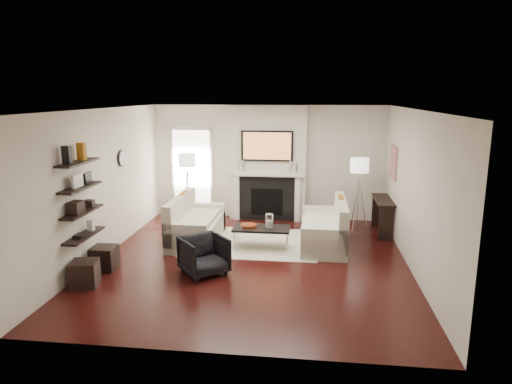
# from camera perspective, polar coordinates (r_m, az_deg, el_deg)

# --- Properties ---
(room_envelope) EXTENTS (6.00, 6.00, 6.00)m
(room_envelope) POSITION_cam_1_polar(r_m,az_deg,el_deg) (7.93, -0.52, 0.50)
(room_envelope) COLOR black
(room_envelope) RESTS_ON ground
(chimney_breast) EXTENTS (1.80, 0.25, 2.70)m
(chimney_breast) POSITION_cam_1_polar(r_m,az_deg,el_deg) (10.74, 1.47, 3.60)
(chimney_breast) COLOR silver
(chimney_breast) RESTS_ON floor
(fireplace_surround) EXTENTS (1.30, 0.02, 1.04)m
(fireplace_surround) POSITION_cam_1_polar(r_m,az_deg,el_deg) (10.76, 1.37, -0.88)
(fireplace_surround) COLOR black
(fireplace_surround) RESTS_ON floor
(firebox) EXTENTS (0.75, 0.02, 0.65)m
(firebox) POSITION_cam_1_polar(r_m,az_deg,el_deg) (10.78, 1.37, -1.25)
(firebox) COLOR black
(firebox) RESTS_ON floor
(mantel_pilaster_l) EXTENTS (0.12, 0.08, 1.10)m
(mantel_pilaster_l) POSITION_cam_1_polar(r_m,az_deg,el_deg) (10.82, -2.44, -0.66)
(mantel_pilaster_l) COLOR white
(mantel_pilaster_l) RESTS_ON floor
(mantel_pilaster_r) EXTENTS (0.12, 0.08, 1.10)m
(mantel_pilaster_r) POSITION_cam_1_polar(r_m,az_deg,el_deg) (10.69, 5.20, -0.86)
(mantel_pilaster_r) COLOR white
(mantel_pilaster_r) RESTS_ON floor
(mantel_shelf) EXTENTS (1.70, 0.18, 0.07)m
(mantel_shelf) POSITION_cam_1_polar(r_m,az_deg,el_deg) (10.60, 1.36, 2.22)
(mantel_shelf) COLOR white
(mantel_shelf) RESTS_ON chimney_breast
(tv_body) EXTENTS (1.20, 0.06, 0.70)m
(tv_body) POSITION_cam_1_polar(r_m,az_deg,el_deg) (10.53, 1.40, 5.78)
(tv_body) COLOR black
(tv_body) RESTS_ON chimney_breast
(tv_screen) EXTENTS (1.10, 0.00, 0.62)m
(tv_screen) POSITION_cam_1_polar(r_m,az_deg,el_deg) (10.49, 1.38, 5.76)
(tv_screen) COLOR #BF723F
(tv_screen) RESTS_ON tv_body
(candlestick_l_tall) EXTENTS (0.04, 0.04, 0.30)m
(candlestick_l_tall) POSITION_cam_1_polar(r_m,az_deg,el_deg) (10.64, -1.58, 3.27)
(candlestick_l_tall) COLOR silver
(candlestick_l_tall) RESTS_ON mantel_shelf
(candlestick_l_short) EXTENTS (0.04, 0.04, 0.24)m
(candlestick_l_short) POSITION_cam_1_polar(r_m,az_deg,el_deg) (10.67, -2.27, 3.12)
(candlestick_l_short) COLOR silver
(candlestick_l_short) RESTS_ON mantel_shelf
(candlestick_r_tall) EXTENTS (0.04, 0.04, 0.30)m
(candlestick_r_tall) POSITION_cam_1_polar(r_m,az_deg,el_deg) (10.54, 4.36, 3.15)
(candlestick_r_tall) COLOR silver
(candlestick_r_tall) RESTS_ON mantel_shelf
(candlestick_r_short) EXTENTS (0.04, 0.04, 0.24)m
(candlestick_r_short) POSITION_cam_1_polar(r_m,az_deg,el_deg) (10.54, 5.06, 2.97)
(candlestick_r_short) COLOR silver
(candlestick_r_short) RESTS_ON mantel_shelf
(hallway_panel) EXTENTS (0.90, 0.02, 2.10)m
(hallway_panel) POSITION_cam_1_polar(r_m,az_deg,el_deg) (11.22, -7.95, 2.30)
(hallway_panel) COLOR white
(hallway_panel) RESTS_ON floor
(door_trim_l) EXTENTS (0.06, 0.06, 2.16)m
(door_trim_l) POSITION_cam_1_polar(r_m,az_deg,el_deg) (11.33, -10.32, 2.32)
(door_trim_l) COLOR white
(door_trim_l) RESTS_ON floor
(door_trim_r) EXTENTS (0.06, 0.06, 2.16)m
(door_trim_r) POSITION_cam_1_polar(r_m,az_deg,el_deg) (11.08, -5.57, 2.24)
(door_trim_r) COLOR white
(door_trim_r) RESTS_ON floor
(door_trim_top) EXTENTS (1.02, 0.06, 0.06)m
(door_trim_top) POSITION_cam_1_polar(r_m,az_deg,el_deg) (11.06, -8.14, 7.80)
(door_trim_top) COLOR white
(door_trim_top) RESTS_ON wall_back
(rug) EXTENTS (2.60, 2.00, 0.01)m
(rug) POSITION_cam_1_polar(r_m,az_deg,el_deg) (9.29, -0.47, -6.32)
(rug) COLOR beige
(rug) RESTS_ON floor
(loveseat_left_base) EXTENTS (0.85, 1.80, 0.42)m
(loveseat_left_base) POSITION_cam_1_polar(r_m,az_deg,el_deg) (9.41, -7.42, -4.87)
(loveseat_left_base) COLOR beige
(loveseat_left_base) RESTS_ON floor
(loveseat_left_back) EXTENTS (0.18, 1.80, 0.80)m
(loveseat_left_back) POSITION_cam_1_polar(r_m,az_deg,el_deg) (9.41, -9.46, -2.93)
(loveseat_left_back) COLOR beige
(loveseat_left_back) RESTS_ON floor
(loveseat_left_arm_n) EXTENTS (0.85, 0.18, 0.60)m
(loveseat_left_arm_n) POSITION_cam_1_polar(r_m,az_deg,el_deg) (8.64, -8.76, -5.86)
(loveseat_left_arm_n) COLOR beige
(loveseat_left_arm_n) RESTS_ON floor
(loveseat_left_arm_s) EXTENTS (0.85, 0.18, 0.60)m
(loveseat_left_arm_s) POSITION_cam_1_polar(r_m,az_deg,el_deg) (10.14, -6.32, -3.06)
(loveseat_left_arm_s) COLOR beige
(loveseat_left_arm_s) RESTS_ON floor
(loveseat_left_cushion) EXTENTS (0.63, 1.44, 0.10)m
(loveseat_left_cushion) POSITION_cam_1_polar(r_m,az_deg,el_deg) (9.33, -7.17, -3.36)
(loveseat_left_cushion) COLOR beige
(loveseat_left_cushion) RESTS_ON loveseat_left_base
(pillow_left_orange) EXTENTS (0.10, 0.42, 0.42)m
(pillow_left_orange) POSITION_cam_1_polar(r_m,az_deg,el_deg) (9.64, -9.00, -1.30)
(pillow_left_orange) COLOR #9A5E13
(pillow_left_orange) RESTS_ON loveseat_left_cushion
(pillow_left_charcoal) EXTENTS (0.10, 0.40, 0.40)m
(pillow_left_charcoal) POSITION_cam_1_polar(r_m,az_deg,el_deg) (9.09, -10.03, -2.24)
(pillow_left_charcoal) COLOR black
(pillow_left_charcoal) RESTS_ON loveseat_left_cushion
(loveseat_right_base) EXTENTS (0.85, 1.80, 0.42)m
(loveseat_right_base) POSITION_cam_1_polar(r_m,az_deg,el_deg) (9.15, 8.38, -5.40)
(loveseat_right_base) COLOR beige
(loveseat_right_base) RESTS_ON floor
(loveseat_right_back) EXTENTS (0.18, 1.80, 0.80)m
(loveseat_right_back) POSITION_cam_1_polar(r_m,az_deg,el_deg) (9.08, 10.56, -3.54)
(loveseat_right_back) COLOR beige
(loveseat_right_back) RESTS_ON floor
(loveseat_right_arm_n) EXTENTS (0.85, 0.18, 0.60)m
(loveseat_right_arm_n) POSITION_cam_1_polar(r_m,az_deg,el_deg) (8.35, 8.52, -6.49)
(loveseat_right_arm_n) COLOR beige
(loveseat_right_arm_n) RESTS_ON floor
(loveseat_right_arm_s) EXTENTS (0.85, 0.18, 0.60)m
(loveseat_right_arm_s) POSITION_cam_1_polar(r_m,az_deg,el_deg) (9.90, 8.29, -3.49)
(loveseat_right_arm_s) COLOR beige
(loveseat_right_arm_s) RESTS_ON floor
(loveseat_right_cushion) EXTENTS (0.63, 1.44, 0.10)m
(loveseat_right_cushion) POSITION_cam_1_polar(r_m,az_deg,el_deg) (9.08, 8.12, -3.83)
(loveseat_right_cushion) COLOR beige
(loveseat_right_cushion) RESTS_ON loveseat_right_base
(pillow_right_orange) EXTENTS (0.10, 0.42, 0.42)m
(pillow_right_orange) POSITION_cam_1_polar(r_m,az_deg,el_deg) (9.32, 10.50, -1.84)
(pillow_right_orange) COLOR #9A5E13
(pillow_right_orange) RESTS_ON loveseat_right_cushion
(pillow_right_charcoal) EXTENTS (0.10, 0.40, 0.40)m
(pillow_right_charcoal) POSITION_cam_1_polar(r_m,az_deg,el_deg) (8.74, 10.73, -2.85)
(pillow_right_charcoal) COLOR black
(pillow_right_charcoal) RESTS_ON loveseat_right_cushion
(coffee_table) EXTENTS (1.10, 0.55, 0.04)m
(coffee_table) POSITION_cam_1_polar(r_m,az_deg,el_deg) (8.86, 0.70, -4.57)
(coffee_table) COLOR black
(coffee_table) RESTS_ON floor
(coffee_leg_nw) EXTENTS (0.02, 0.02, 0.38)m
(coffee_leg_nw) POSITION_cam_1_polar(r_m,az_deg,el_deg) (8.78, -2.72, -6.18)
(coffee_leg_nw) COLOR silver
(coffee_leg_nw) RESTS_ON floor
(coffee_leg_ne) EXTENTS (0.02, 0.02, 0.38)m
(coffee_leg_ne) POSITION_cam_1_polar(r_m,az_deg,el_deg) (8.68, 3.84, -6.42)
(coffee_leg_ne) COLOR silver
(coffee_leg_ne) RESTS_ON floor
(coffee_leg_sw) EXTENTS (0.02, 0.02, 0.38)m
(coffee_leg_sw) POSITION_cam_1_polar(r_m,az_deg,el_deg) (9.20, -2.27, -5.32)
(coffee_leg_sw) COLOR silver
(coffee_leg_sw) RESTS_ON floor
(coffee_leg_se) EXTENTS (0.02, 0.02, 0.38)m
(coffee_leg_se) POSITION_cam_1_polar(r_m,az_deg,el_deg) (9.10, 4.00, -5.54)
(coffee_leg_se) COLOR silver
(coffee_leg_se) RESTS_ON floor
(hurricane_glass) EXTENTS (0.15, 0.15, 0.27)m
(hurricane_glass) POSITION_cam_1_polar(r_m,az_deg,el_deg) (8.80, 1.68, -3.61)
(hurricane_glass) COLOR white
(hurricane_glass) RESTS_ON coffee_table
(hurricane_candle) EXTENTS (0.11, 0.11, 0.16)m
(hurricane_candle) POSITION_cam_1_polar(r_m,az_deg,el_deg) (8.82, 1.67, -4.01)
(hurricane_candle) COLOR white
(hurricane_candle) RESTS_ON coffee_table
(copper_bowl) EXTENTS (0.31, 0.31, 0.05)m
(copper_bowl) POSITION_cam_1_polar(r_m,az_deg,el_deg) (8.88, -0.91, -4.24)
(copper_bowl) COLOR #9E3E1A
(copper_bowl) RESTS_ON coffee_table
(armchair) EXTENTS (0.93, 0.93, 0.70)m
(armchair) POSITION_cam_1_polar(r_m,az_deg,el_deg) (7.71, -6.52, -7.65)
(armchair) COLOR black
(armchair) RESTS_ON floor
(lamp_left_post) EXTENTS (0.02, 0.02, 1.20)m
(lamp_left_post) POSITION_cam_1_polar(r_m,az_deg,el_deg) (10.88, -8.48, -0.44)
(lamp_left_post) COLOR silver
(lamp_left_post) RESTS_ON floor
(lamp_left_shade) EXTENTS (0.40, 0.40, 0.30)m
(lamp_left_shade) POSITION_cam_1_polar(r_m,az_deg,el_deg) (10.72, -8.62, 3.99)
(lamp_left_shade) COLOR white
(lamp_left_shade) RESTS_ON lamp_left_post
(lamp_left_leg_a) EXTENTS (0.25, 0.02, 1.23)m
(lamp_left_leg_a) POSITION_cam_1_polar(r_m,az_deg,el_deg) (10.85, -7.92, -0.46)
(lamp_left_leg_a) COLOR silver
(lamp_left_leg_a) RESTS_ON floor
(lamp_left_leg_b) EXTENTS (0.14, 0.22, 1.23)m
(lamp_left_leg_b) POSITION_cam_1_polar(r_m,az_deg,el_deg) (10.98, -8.63, -0.33)
(lamp_left_leg_b) COLOR silver
(lamp_left_leg_b) RESTS_ON floor
(lamp_left_leg_c) EXTENTS (0.14, 0.22, 1.23)m
(lamp_left_leg_c) POSITION_cam_1_polar(r_m,az_deg,el_deg) (10.80, -8.89, -0.55)
(lamp_left_leg_c) COLOR silver
(lamp_left_leg_c) RESTS_ON floor
(lamp_right_post) EXTENTS (0.02, 0.02, 1.20)m
(lamp_right_post) POSITION_cam_1_polar(r_m,az_deg,el_deg) (10.22, 12.59, -1.43)
(lamp_right_post) COLOR silver
(lamp_right_post) RESTS_ON floor
(lamp_right_shade) EXTENTS (0.40, 0.40, 0.30)m
(lamp_right_shade) POSITION_cam_1_polar(r_m,az_deg,el_deg) (10.05, 12.82, 3.28)
(lamp_right_shade) COLOR white
(lamp_right_shade) RESTS_ON lamp_right_post
(lamp_right_leg_a) EXTENTS (0.25, 0.02, 1.23)m
(lamp_right_leg_a) POSITION_cam_1_polar(r_m,az_deg,el_deg) (10.23, 13.21, -1.45)
(lamp_right_leg_a) COLOR silver
(lamp_right_leg_a) RESTS_ON floor
(lamp_right_leg_b) EXTENTS (0.14, 0.22, 1.23)m
(lamp_right_leg_b) POSITION_cam_1_polar(r_m,az_deg,el_deg) (10.30, 12.24, -1.30)
(lamp_right_leg_b) COLOR silver
(lamp_right_leg_b) RESTS_ON floor
(lamp_right_leg_c) EXTENTS (0.14, 0.22, 1.23)m
(lamp_right_leg_c) POSITION_cam_1_polar(r_m,az_deg,el_deg) (10.12, 12.33, -1.55)
(lamp_right_leg_c) COLOR silver
(lamp_right_leg_c) RESTS_ON floor
(console_top) EXTENTS (0.35, 1.20, 0.04)m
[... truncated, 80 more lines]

